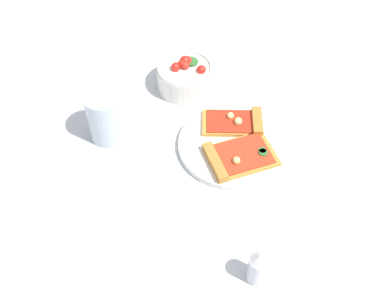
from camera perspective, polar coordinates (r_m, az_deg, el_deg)
name	(u,v)px	position (r m, az deg, el deg)	size (l,w,h in m)	color
ground_plane	(238,147)	(1.03, 5.30, -0.39)	(2.40, 2.40, 0.00)	silver
plate	(232,144)	(1.02, 4.70, 0.00)	(0.23, 0.23, 0.01)	silver
pizza_slice_near	(236,157)	(0.99, 5.15, -1.52)	(0.14, 0.16, 0.02)	gold
pizza_slice_far	(237,122)	(1.05, 5.28, 2.52)	(0.08, 0.13, 0.02)	gold
salad_bowl	(185,76)	(1.13, -0.78, 7.93)	(0.13, 0.13, 0.08)	white
soda_glass	(106,118)	(1.02, -9.89, 3.04)	(0.08, 0.08, 0.11)	silver
pepper_shaker	(257,268)	(0.84, 7.59, -14.00)	(0.03, 0.03, 0.08)	silver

